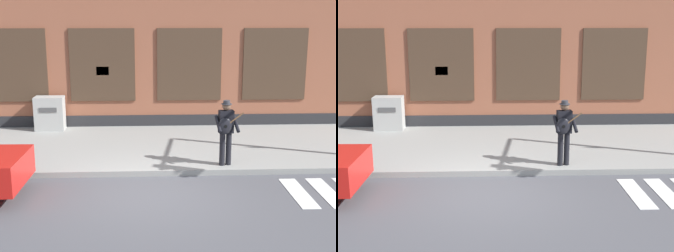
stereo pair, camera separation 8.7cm
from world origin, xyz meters
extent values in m
plane|color=#4C4C51|center=(0.00, 0.00, 0.00)|extent=(160.00, 160.00, 0.00)
cube|color=gray|center=(0.00, 3.75, 0.08)|extent=(28.00, 5.07, 0.15)
cube|color=#99563D|center=(0.00, 8.28, 3.60)|extent=(28.00, 4.00, 7.20)
cube|color=#28282B|center=(0.00, 6.26, 0.28)|extent=(28.00, 0.04, 0.55)
cube|color=#473323|center=(-4.58, 6.25, 2.36)|extent=(2.28, 0.06, 2.54)
cube|color=black|center=(-4.58, 6.24, 2.36)|extent=(2.16, 0.03, 2.42)
cube|color=#473323|center=(-1.53, 6.25, 2.36)|extent=(2.28, 0.06, 2.54)
cube|color=black|center=(-1.53, 6.24, 2.36)|extent=(2.16, 0.03, 2.42)
cube|color=#473323|center=(1.53, 6.25, 2.36)|extent=(2.28, 0.06, 2.54)
cube|color=black|center=(1.53, 6.24, 2.36)|extent=(2.16, 0.03, 2.42)
cube|color=#473323|center=(4.58, 6.25, 2.36)|extent=(2.28, 0.06, 2.54)
cube|color=black|center=(4.58, 6.24, 2.36)|extent=(2.16, 0.03, 2.42)
cube|color=yellow|center=(-1.53, 6.23, 2.16)|extent=(0.44, 0.02, 0.30)
cube|color=silver|center=(3.55, -0.09, 0.01)|extent=(0.42, 1.90, 0.01)
cube|color=silver|center=(4.23, -0.09, 0.01)|extent=(0.42, 1.90, 0.01)
cube|color=silver|center=(-2.80, 0.51, 0.74)|extent=(0.07, 0.24, 0.12)
cube|color=silver|center=(-2.83, -0.63, 0.74)|extent=(0.07, 0.24, 0.12)
cylinder|color=black|center=(2.18, 1.66, 0.60)|extent=(0.15, 0.15, 0.89)
cylinder|color=black|center=(2.01, 1.62, 0.60)|extent=(0.15, 0.15, 0.89)
cube|color=black|center=(2.09, 1.65, 1.34)|extent=(0.40, 0.26, 0.60)
sphere|color=brown|center=(2.09, 1.65, 1.75)|extent=(0.22, 0.22, 0.22)
cylinder|color=#333338|center=(2.09, 1.65, 1.81)|extent=(0.28, 0.27, 0.02)
cylinder|color=#333338|center=(2.09, 1.65, 1.86)|extent=(0.18, 0.18, 0.09)
cylinder|color=black|center=(2.34, 1.58, 1.30)|extent=(0.15, 0.52, 0.39)
cylinder|color=black|center=(1.87, 1.52, 1.30)|extent=(0.15, 0.52, 0.39)
ellipsoid|color=black|center=(2.03, 1.46, 1.27)|extent=(0.37, 0.16, 0.44)
cylinder|color=black|center=(2.04, 1.40, 1.27)|extent=(0.09, 0.02, 0.09)
cylinder|color=brown|center=(2.29, 1.47, 1.45)|extent=(0.47, 0.09, 0.34)
cube|color=#ADADA8|center=(-3.36, 5.83, 0.74)|extent=(1.00, 0.59, 1.17)
cube|color=#4C4C4C|center=(-3.36, 5.52, 0.91)|extent=(0.60, 0.02, 0.16)
camera|label=1|loc=(0.01, -10.25, 4.09)|focal=50.00mm
camera|label=2|loc=(0.10, -10.25, 4.09)|focal=50.00mm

